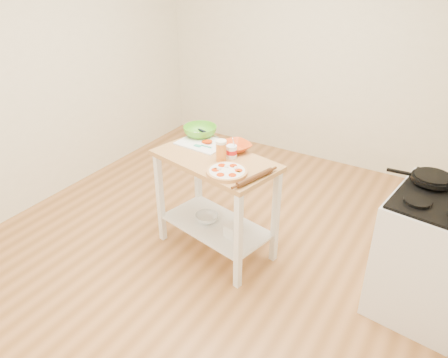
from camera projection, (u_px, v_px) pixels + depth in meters
The scene contains 15 objects.
room_shell at pixel (213, 104), 3.26m from camera, with size 4.04×4.54×2.74m.
prep_island at pixel (216, 186), 3.60m from camera, with size 1.10×0.75×0.90m.
gas_stove at pixel (431, 255), 3.09m from camera, with size 0.72×0.81×1.11m.
skillet at pixel (431, 178), 3.03m from camera, with size 0.45×0.28×0.03m.
pizza at pixel (227, 172), 3.24m from camera, with size 0.31×0.31×0.05m.
cutting_board at pixel (202, 143), 3.72m from camera, with size 0.42×0.32×0.04m.
spatula at pixel (202, 146), 3.64m from camera, with size 0.15×0.05×0.01m.
knife at pixel (205, 132), 3.90m from camera, with size 0.27×0.09×0.01m.
orange_bowl at pixel (235, 147), 3.59m from camera, with size 0.25×0.25×0.06m, color #D84B14.
green_bowl at pixel (200, 131), 3.85m from camera, with size 0.29×0.29×0.09m, color #50AD21.
beer_pint at pixel (221, 151), 3.40m from camera, with size 0.09×0.09×0.17m.
yogurt_tub at pixel (232, 152), 3.47m from camera, with size 0.09×0.09×0.18m.
rolling_pin at pixel (255, 178), 3.15m from camera, with size 0.04×0.04×0.35m, color #552E13.
shelf_glass_bowl at pixel (207, 218), 3.82m from camera, with size 0.20×0.20×0.06m, color silver.
shelf_bin at pixel (232, 231), 3.61m from camera, with size 0.11×0.11×0.11m, color white.
Camera 1 is at (1.69, -2.64, 2.43)m, focal length 35.00 mm.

